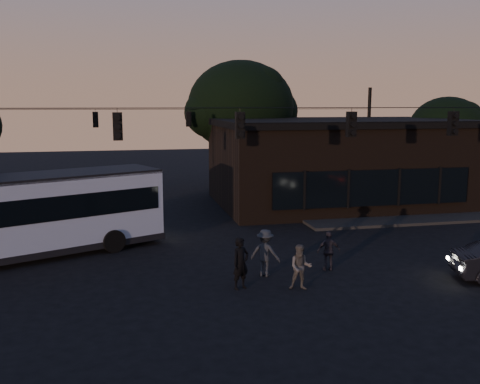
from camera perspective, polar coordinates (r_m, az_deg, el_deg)
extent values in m
plane|color=black|center=(17.56, 2.86, -11.82)|extent=(120.00, 120.00, 0.00)
cube|color=black|center=(34.55, 16.10, -1.45)|extent=(14.00, 10.00, 0.15)
cube|color=black|center=(34.69, 10.34, 2.86)|extent=(15.00, 10.00, 5.00)
cube|color=black|center=(34.50, 10.47, 7.32)|extent=(15.40, 10.40, 0.40)
cube|color=black|center=(30.17, 14.03, 0.43)|extent=(11.50, 0.18, 2.00)
cylinder|color=black|center=(38.94, 0.07, 2.97)|extent=(0.44, 0.44, 4.00)
ellipsoid|color=black|center=(38.70, 0.07, 9.16)|extent=(7.60, 7.60, 6.46)
cylinder|color=black|center=(40.80, 20.95, 1.94)|extent=(0.44, 0.44, 3.00)
ellipsoid|color=black|center=(40.54, 21.21, 6.35)|extent=(5.20, 5.20, 4.42)
cylinder|color=black|center=(20.26, 0.00, 8.96)|extent=(26.00, 0.03, 0.03)
cube|color=black|center=(19.81, -12.91, 6.84)|extent=(0.34, 0.30, 1.00)
cube|color=black|center=(20.28, 0.00, 7.13)|extent=(0.34, 0.30, 1.00)
cube|color=black|center=(21.69, 11.78, 7.08)|extent=(0.34, 0.30, 1.00)
cube|color=black|center=(23.88, 21.76, 6.81)|extent=(0.34, 0.30, 1.00)
cylinder|color=black|center=(39.86, 13.51, 5.39)|extent=(0.24, 0.24, 7.50)
cylinder|color=black|center=(36.05, -5.52, 8.79)|extent=(26.00, 0.03, 0.03)
cube|color=black|center=(35.84, -15.16, 7.47)|extent=(0.34, 0.30, 1.00)
cube|color=black|center=(36.07, -5.51, 7.75)|extent=(0.34, 0.30, 1.00)
cube|color=black|center=(37.27, 3.77, 7.83)|extent=(0.34, 0.30, 1.00)
cube|color=#98A5C2|center=(23.64, -22.91, -2.14)|extent=(12.20, 7.49, 2.87)
cube|color=black|center=(23.59, -22.95, -1.48)|extent=(11.78, 7.32, 0.99)
cube|color=black|center=(23.41, -23.13, 1.31)|extent=(12.20, 7.49, 0.17)
cube|color=black|center=(23.97, -22.67, -5.76)|extent=(12.32, 7.58, 0.28)
cylinder|color=black|center=(23.77, -13.30, -5.13)|extent=(1.02, 0.66, 0.99)
cylinder|color=black|center=(26.26, -15.70, -3.85)|extent=(1.02, 0.66, 0.99)
imported|color=black|center=(18.60, 0.08, -7.61)|extent=(0.79, 0.69, 1.82)
imported|color=#4A4844|center=(18.68, 6.48, -7.97)|extent=(0.91, 0.79, 1.59)
imported|color=#242028|center=(20.93, 9.45, -6.22)|extent=(0.93, 0.46, 1.53)
imported|color=#21252A|center=(19.98, 2.70, -6.50)|extent=(1.31, 1.17, 1.77)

